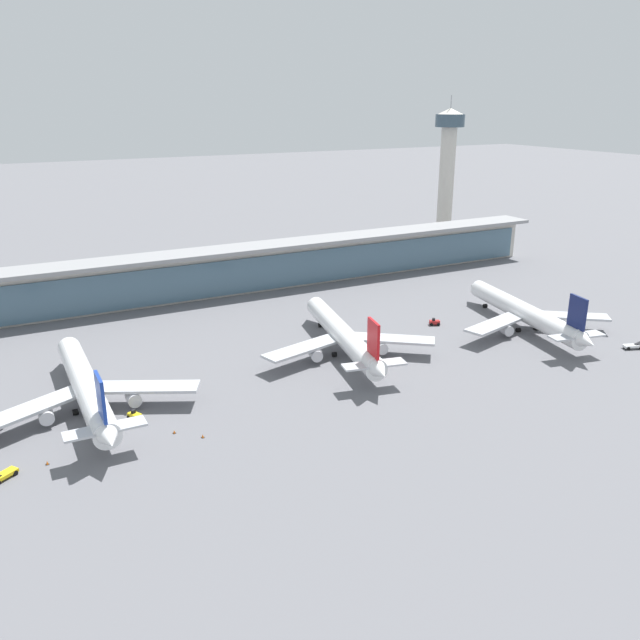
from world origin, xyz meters
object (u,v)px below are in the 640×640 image
at_px(service_truck_under_wing_yellow, 2,476).
at_px(control_tower, 447,165).
at_px(service_truck_near_nose_yellow, 135,416).
at_px(safety_cone_charlie, 47,463).
at_px(service_truck_by_tail_red, 434,322).
at_px(safety_cone_bravo, 203,436).
at_px(airliner_left_stand, 86,388).
at_px(service_truck_mid_apron_white, 634,346).
at_px(airliner_right_stand, 526,313).
at_px(airliner_centre_stand, 344,335).
at_px(safety_cone_alpha, 174,432).

bearing_deg(service_truck_under_wing_yellow, control_tower, 32.49).
relative_size(service_truck_near_nose_yellow, safety_cone_charlie, 4.75).
xyz_separation_m(service_truck_by_tail_red, safety_cone_bravo, (-77.32, -31.46, -0.56)).
bearing_deg(airliner_left_stand, service_truck_by_tail_red, 5.63).
distance_m(control_tower, safety_cone_bravo, 189.26).
xyz_separation_m(airliner_left_stand, service_truck_under_wing_yellow, (-17.02, -20.44, -3.98)).
relative_size(airliner_left_stand, safety_cone_bravo, 81.42).
height_order(service_truck_mid_apron_white, control_tower, control_tower).
distance_m(service_truck_mid_apron_white, safety_cone_bravo, 111.09).
height_order(airliner_right_stand, control_tower, control_tower).
distance_m(service_truck_near_nose_yellow, safety_cone_bravo, 16.31).
bearing_deg(service_truck_near_nose_yellow, service_truck_mid_apron_white, -9.30).
xyz_separation_m(safety_cone_bravo, safety_cone_charlie, (-26.78, 3.38, 0.00)).
relative_size(service_truck_near_nose_yellow, safety_cone_bravo, 4.75).
height_order(airliner_right_stand, service_truck_by_tail_red, airliner_right_stand).
relative_size(airliner_left_stand, airliner_right_stand, 1.00).
bearing_deg(service_truck_mid_apron_white, airliner_centre_stand, 154.93).
bearing_deg(service_truck_mid_apron_white, safety_cone_charlie, 175.87).
xyz_separation_m(control_tower, safety_cone_alpha, (-149.96, -112.03, -33.32)).
height_order(service_truck_near_nose_yellow, safety_cone_alpha, service_truck_near_nose_yellow).
height_order(service_truck_near_nose_yellow, safety_cone_charlie, service_truck_near_nose_yellow).
relative_size(airliner_right_stand, safety_cone_alpha, 81.28).
height_order(control_tower, safety_cone_alpha, control_tower).
xyz_separation_m(safety_cone_alpha, safety_cone_bravo, (4.26, -4.08, 0.00)).
bearing_deg(control_tower, safety_cone_bravo, -141.45).
relative_size(airliner_left_stand, service_truck_mid_apron_white, 8.32).
relative_size(service_truck_by_tail_red, safety_cone_alpha, 4.73).
height_order(airliner_left_stand, safety_cone_alpha, airliner_left_stand).
distance_m(airliner_centre_stand, control_tower, 139.66).
relative_size(airliner_centre_stand, service_truck_mid_apron_white, 8.29).
xyz_separation_m(service_truck_near_nose_yellow, safety_cone_alpha, (5.35, -9.09, -0.56)).
bearing_deg(service_truck_near_nose_yellow, safety_cone_charlie, -150.32).
bearing_deg(control_tower, safety_cone_charlie, -146.83).
relative_size(airliner_left_stand, control_tower, 0.93).
xyz_separation_m(service_truck_mid_apron_white, service_truck_by_tail_red, (-33.58, 38.02, 0.07)).
distance_m(airliner_left_stand, service_truck_mid_apron_white, 131.03).
bearing_deg(safety_cone_alpha, airliner_right_stand, 7.34).
bearing_deg(safety_cone_alpha, safety_cone_bravo, -43.78).
xyz_separation_m(airliner_centre_stand, safety_cone_alpha, (-48.44, -20.55, -4.47)).
xyz_separation_m(airliner_right_stand, control_tower, (48.79, 99.00, 28.85)).
bearing_deg(safety_cone_charlie, control_tower, 33.17).
relative_size(service_truck_mid_apron_white, safety_cone_charlie, 9.79).
relative_size(airliner_right_stand, service_truck_near_nose_yellow, 17.12).
distance_m(airliner_right_stand, service_truck_by_tail_red, 24.60).
xyz_separation_m(safety_cone_alpha, safety_cone_charlie, (-22.52, -0.70, 0.00)).
xyz_separation_m(airliner_centre_stand, control_tower, (101.51, 91.48, 28.85)).
height_order(airliner_left_stand, safety_cone_charlie, airliner_left_stand).
bearing_deg(safety_cone_bravo, control_tower, 38.55).
bearing_deg(safety_cone_bravo, safety_cone_charlie, 172.80).
height_order(control_tower, safety_cone_charlie, control_tower).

